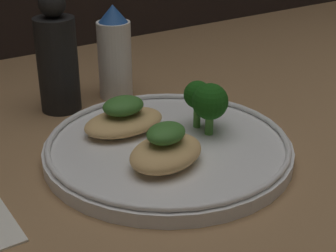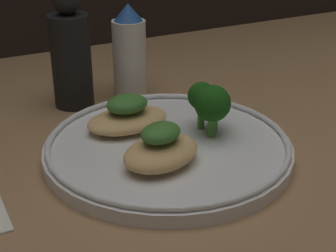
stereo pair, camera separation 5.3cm
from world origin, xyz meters
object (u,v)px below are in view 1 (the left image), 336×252
at_px(plate, 168,147).
at_px(broccoli_bunch, 207,100).
at_px(pepper_grinder, 57,59).
at_px(sauce_bottle, 115,54).

height_order(plate, broccoli_bunch, broccoli_bunch).
bearing_deg(plate, pepper_grinder, 103.97).
height_order(broccoli_bunch, sauce_bottle, sauce_bottle).
distance_m(plate, sauce_bottle, 0.19).
relative_size(plate, broccoli_bunch, 4.51).
height_order(plate, pepper_grinder, pepper_grinder).
height_order(sauce_bottle, pepper_grinder, pepper_grinder).
xyz_separation_m(broccoli_bunch, pepper_grinder, (-0.10, 0.17, 0.02)).
bearing_deg(broccoli_bunch, plate, -177.65).
height_order(broccoli_bunch, pepper_grinder, pepper_grinder).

